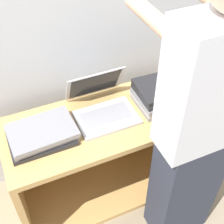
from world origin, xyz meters
TOP-DOWN VIEW (x-y plane):
  - ground_plane at (0.00, 0.00)m, footprint 12.00×12.00m
  - wall_back at (0.00, 0.61)m, footprint 8.00×0.05m
  - cart at (0.00, 0.31)m, footprint 1.19×0.50m
  - laptop_open at (0.00, 0.31)m, footprint 0.34×0.35m
  - laptop_stack_left at (-0.37, 0.25)m, footprint 0.35×0.26m
  - laptop_stack_right at (0.37, 0.25)m, footprint 0.35×0.25m
  - person at (0.29, -0.16)m, footprint 0.40×0.53m

SIDE VIEW (x-z plane):
  - ground_plane at x=0.00m, z-range 0.00..0.00m
  - cart at x=0.00m, z-range 0.00..0.67m
  - laptop_stack_left at x=-0.37m, z-range 0.67..0.75m
  - laptop_open at x=0.00m, z-range 0.60..0.83m
  - laptop_stack_right at x=0.37m, z-range 0.67..0.80m
  - person at x=0.29m, z-range 0.00..1.65m
  - wall_back at x=0.00m, z-range 0.00..2.40m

